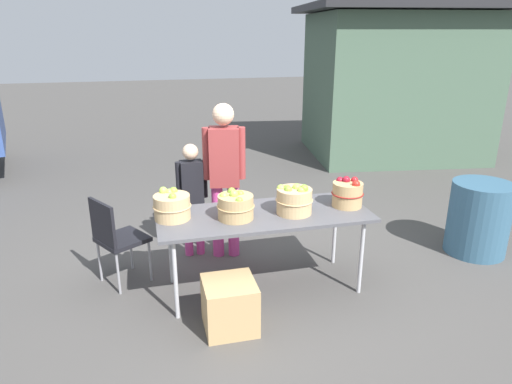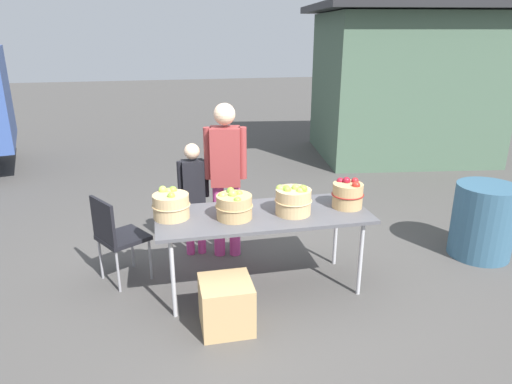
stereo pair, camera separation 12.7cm
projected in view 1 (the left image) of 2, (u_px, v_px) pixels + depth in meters
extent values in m
plane|color=#474442|center=(264.00, 287.00, 4.36)|extent=(40.00, 40.00, 0.00)
cube|color=#4C4C51|center=(264.00, 215.00, 4.12)|extent=(1.90, 0.76, 0.03)
cylinder|color=#B2B2B7|center=(176.00, 280.00, 3.78)|extent=(0.04, 0.04, 0.72)
cylinder|color=#B2B2B7|center=(361.00, 257.00, 4.15)|extent=(0.04, 0.04, 0.72)
cylinder|color=#B2B2B7|center=(170.00, 248.00, 4.33)|extent=(0.04, 0.04, 0.72)
cylinder|color=#B2B2B7|center=(335.00, 231.00, 4.70)|extent=(0.04, 0.04, 0.72)
cylinder|color=tan|center=(172.00, 207.00, 3.96)|extent=(0.31, 0.31, 0.21)
torus|color=tan|center=(172.00, 206.00, 3.96)|extent=(0.33, 0.33, 0.01)
sphere|color=#7AA833|center=(173.00, 191.00, 4.03)|extent=(0.07, 0.07, 0.07)
sphere|color=#7AA833|center=(172.00, 197.00, 3.88)|extent=(0.07, 0.07, 0.07)
sphere|color=#9EC647|center=(163.00, 191.00, 4.00)|extent=(0.07, 0.07, 0.07)
sphere|color=#9EC647|center=(169.00, 193.00, 4.02)|extent=(0.07, 0.07, 0.07)
cylinder|color=tan|center=(236.00, 207.00, 3.97)|extent=(0.31, 0.31, 0.21)
torus|color=tan|center=(236.00, 206.00, 3.96)|extent=(0.33, 0.33, 0.01)
sphere|color=#9EC647|center=(234.00, 194.00, 3.93)|extent=(0.07, 0.07, 0.07)
sphere|color=#7AA833|center=(239.00, 201.00, 3.83)|extent=(0.07, 0.07, 0.07)
sphere|color=#7AA833|center=(232.00, 191.00, 4.02)|extent=(0.07, 0.07, 0.07)
sphere|color=#7AA833|center=(235.00, 194.00, 3.94)|extent=(0.07, 0.07, 0.07)
sphere|color=#9EC647|center=(224.00, 197.00, 3.93)|extent=(0.08, 0.08, 0.08)
sphere|color=#7AA833|center=(240.00, 194.00, 3.98)|extent=(0.07, 0.07, 0.07)
cylinder|color=tan|center=(294.00, 201.00, 4.08)|extent=(0.31, 0.31, 0.23)
torus|color=tan|center=(294.00, 200.00, 4.08)|extent=(0.33, 0.33, 0.01)
sphere|color=#7AA833|center=(288.00, 190.00, 4.01)|extent=(0.07, 0.07, 0.07)
sphere|color=#9EC647|center=(281.00, 189.00, 4.07)|extent=(0.08, 0.08, 0.08)
sphere|color=#7AA833|center=(287.00, 188.00, 4.07)|extent=(0.07, 0.07, 0.07)
sphere|color=#9EC647|center=(301.00, 191.00, 3.99)|extent=(0.07, 0.07, 0.07)
sphere|color=#7AA833|center=(304.00, 189.00, 4.00)|extent=(0.08, 0.08, 0.08)
sphere|color=#9EC647|center=(297.00, 188.00, 4.06)|extent=(0.08, 0.08, 0.08)
cylinder|color=tan|center=(347.00, 194.00, 4.25)|extent=(0.28, 0.28, 0.23)
torus|color=maroon|center=(347.00, 193.00, 4.24)|extent=(0.30, 0.30, 0.01)
sphere|color=maroon|center=(355.00, 180.00, 4.26)|extent=(0.07, 0.07, 0.07)
sphere|color=#B22319|center=(356.00, 184.00, 4.15)|extent=(0.07, 0.07, 0.07)
sphere|color=maroon|center=(346.00, 180.00, 4.25)|extent=(0.07, 0.07, 0.07)
sphere|color=maroon|center=(340.00, 181.00, 4.28)|extent=(0.07, 0.07, 0.07)
cylinder|color=#CC3F8C|center=(233.00, 220.00, 4.86)|extent=(0.12, 0.12, 0.80)
cylinder|color=#CC3F8C|center=(218.00, 221.00, 4.85)|extent=(0.12, 0.12, 0.80)
cube|color=maroon|center=(224.00, 157.00, 4.63)|extent=(0.33, 0.26, 0.60)
sphere|color=beige|center=(223.00, 114.00, 4.49)|extent=(0.22, 0.22, 0.22)
cylinder|color=maroon|center=(241.00, 153.00, 4.63)|extent=(0.08, 0.08, 0.53)
cylinder|color=maroon|center=(207.00, 154.00, 4.61)|extent=(0.08, 0.08, 0.53)
cylinder|color=#CC3F8C|center=(200.00, 228.00, 4.92)|extent=(0.09, 0.09, 0.60)
cylinder|color=#CC3F8C|center=(188.00, 229.00, 4.89)|extent=(0.09, 0.09, 0.60)
cube|color=black|center=(192.00, 182.00, 4.74)|extent=(0.23, 0.17, 0.45)
sphere|color=beige|center=(190.00, 152.00, 4.63)|extent=(0.16, 0.16, 0.16)
cylinder|color=black|center=(204.00, 179.00, 4.76)|extent=(0.06, 0.06, 0.40)
cylinder|color=black|center=(179.00, 181.00, 4.69)|extent=(0.06, 0.06, 0.40)
cube|color=#47604C|center=(394.00, 86.00, 8.69)|extent=(3.31, 2.79, 2.60)
cube|color=#262628|center=(402.00, 8.00, 8.24)|extent=(3.87, 3.36, 0.12)
cube|color=white|center=(442.00, 82.00, 7.57)|extent=(1.39, 0.23, 0.90)
cube|color=black|center=(123.00, 239.00, 4.33)|extent=(0.55, 0.55, 0.04)
cube|color=black|center=(102.00, 223.00, 4.13)|extent=(0.24, 0.36, 0.40)
cylinder|color=gray|center=(150.00, 261.00, 4.41)|extent=(0.02, 0.02, 0.42)
cylinder|color=gray|center=(131.00, 250.00, 4.63)|extent=(0.02, 0.02, 0.42)
cylinder|color=gray|center=(118.00, 274.00, 4.17)|extent=(0.02, 0.02, 0.42)
cylinder|color=gray|center=(100.00, 261.00, 4.40)|extent=(0.02, 0.02, 0.42)
cylinder|color=#335972|center=(479.00, 218.00, 4.93)|extent=(0.63, 0.63, 0.79)
cube|color=tan|center=(230.00, 305.00, 3.70)|extent=(0.41, 0.41, 0.41)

